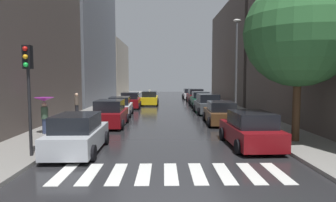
{
  "coord_description": "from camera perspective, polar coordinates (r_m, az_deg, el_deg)",
  "views": [
    {
      "loc": [
        -0.25,
        -6.21,
        3.21
      ],
      "look_at": [
        0.23,
        23.07,
        0.82
      ],
      "focal_mm": 30.46,
      "sensor_mm": 36.0,
      "label": 1
    }
  ],
  "objects": [
    {
      "name": "ground_plane",
      "position": [
        30.38,
        -0.47,
        -1.44
      ],
      "size": [
        28.0,
        72.0,
        0.04
      ],
      "primitive_type": "cube",
      "color": "#242426"
    },
    {
      "name": "sidewalk_left",
      "position": [
        31.01,
        -12.57,
        -1.25
      ],
      "size": [
        3.0,
        72.0,
        0.15
      ],
      "primitive_type": "cube",
      "color": "gray",
      "rests_on": "ground"
    },
    {
      "name": "sidewalk_right",
      "position": [
        31.11,
        11.59,
        -1.21
      ],
      "size": [
        3.0,
        72.0,
        0.15
      ],
      "primitive_type": "cube",
      "color": "gray",
      "rests_on": "ground"
    },
    {
      "name": "crosswalk_stripes",
      "position": [
        9.86,
        0.56,
        -14.29
      ],
      "size": [
        7.65,
        2.2,
        0.01
      ],
      "color": "silver",
      "rests_on": "ground"
    },
    {
      "name": "building_left_mid",
      "position": [
        39.94,
        -17.23,
        16.0
      ],
      "size": [
        6.0,
        18.9,
        22.41
      ],
      "primitive_type": "cube",
      "color": "slate",
      "rests_on": "ground"
    },
    {
      "name": "building_left_far",
      "position": [
        57.01,
        -11.89,
        6.39
      ],
      "size": [
        6.0,
        16.25,
        10.05
      ],
      "primitive_type": "cube",
      "color": "#9E9384",
      "rests_on": "ground"
    },
    {
      "name": "building_right_mid",
      "position": [
        40.57,
        15.35,
        9.08
      ],
      "size": [
        6.0,
        19.15,
        12.9
      ],
      "primitive_type": "cube",
      "color": "#564C47",
      "rests_on": "ground"
    },
    {
      "name": "parked_car_left_nearest",
      "position": [
        12.88,
        -17.62,
        -6.41
      ],
      "size": [
        2.13,
        4.26,
        1.68
      ],
      "rotation": [
        0.0,
        0.0,
        1.59
      ],
      "color": "#B2B7BF",
      "rests_on": "ground"
    },
    {
      "name": "parked_car_left_second",
      "position": [
        19.18,
        -11.48,
        -2.59
      ],
      "size": [
        2.15,
        4.17,
        1.76
      ],
      "rotation": [
        0.0,
        0.0,
        1.58
      ],
      "color": "maroon",
      "rests_on": "ground"
    },
    {
      "name": "parked_car_left_third",
      "position": [
        24.41,
        -9.55,
        -1.16
      ],
      "size": [
        2.16,
        4.16,
        1.62
      ],
      "rotation": [
        0.0,
        0.0,
        1.61
      ],
      "color": "silver",
      "rests_on": "ground"
    },
    {
      "name": "parked_car_left_fourth",
      "position": [
        30.49,
        -7.54,
        0.07
      ],
      "size": [
        2.25,
        4.34,
        1.69
      ],
      "rotation": [
        0.0,
        0.0,
        1.6
      ],
      "color": "maroon",
      "rests_on": "ground"
    },
    {
      "name": "parked_car_right_nearest",
      "position": [
        13.89,
        16.15,
        -5.64
      ],
      "size": [
        2.22,
        4.31,
        1.64
      ],
      "rotation": [
        0.0,
        0.0,
        1.6
      ],
      "color": "maroon",
      "rests_on": "ground"
    },
    {
      "name": "parked_car_right_second",
      "position": [
        20.25,
        10.47,
        -2.42
      ],
      "size": [
        2.23,
        4.48,
        1.56
      ],
      "rotation": [
        0.0,
        0.0,
        1.54
      ],
      "color": "brown",
      "rests_on": "ground"
    },
    {
      "name": "parked_car_right_third",
      "position": [
        25.96,
        7.89,
        -0.66
      ],
      "size": [
        2.25,
        4.55,
        1.77
      ],
      "rotation": [
        0.0,
        0.0,
        1.59
      ],
      "color": "#474C51",
      "rests_on": "ground"
    },
    {
      "name": "parked_car_right_fourth",
      "position": [
        31.75,
        6.43,
        0.26
      ],
      "size": [
        2.22,
        4.6,
        1.68
      ],
      "rotation": [
        0.0,
        0.0,
        1.55
      ],
      "color": "#0C4C2D",
      "rests_on": "ground"
    },
    {
      "name": "parked_car_right_fifth",
      "position": [
        37.5,
        5.5,
        1.0
      ],
      "size": [
        2.2,
        4.66,
        1.78
      ],
      "rotation": [
        0.0,
        0.0,
        1.59
      ],
      "color": "maroon",
      "rests_on": "ground"
    },
    {
      "name": "parked_car_right_sixth",
      "position": [
        43.69,
        4.26,
        1.41
      ],
      "size": [
        1.99,
        4.49,
        1.57
      ],
      "rotation": [
        0.0,
        0.0,
        1.57
      ],
      "color": "silver",
      "rests_on": "ground"
    },
    {
      "name": "taxi_midroad",
      "position": [
        33.99,
        -3.69,
        0.53
      ],
      "size": [
        2.08,
        4.63,
        1.81
      ],
      "rotation": [
        0.0,
        0.0,
        1.57
      ],
      "color": "yellow",
      "rests_on": "ground"
    },
    {
      "name": "pedestrian_foreground",
      "position": [
        16.95,
        -23.52,
        -1.13
      ],
      "size": [
        1.04,
        1.04,
        1.99
      ],
      "rotation": [
        0.0,
        0.0,
        1.69
      ],
      "color": "navy",
      "rests_on": "sidewalk_left"
    },
    {
      "name": "pedestrian_near_tree",
      "position": [
        24.08,
        -17.8,
        -0.53
      ],
      "size": [
        0.36,
        0.36,
        1.84
      ],
      "rotation": [
        0.0,
        0.0,
        5.95
      ],
      "color": "black",
      "rests_on": "sidewalk_left"
    },
    {
      "name": "street_tree_right",
      "position": [
        15.15,
        24.75,
        12.35
      ],
      "size": [
        5.16,
        5.16,
        7.79
      ],
      "color": "#513823",
      "rests_on": "sidewalk_right"
    },
    {
      "name": "traffic_light_left_corner",
      "position": [
        12.23,
        -26.21,
        4.55
      ],
      "size": [
        0.3,
        0.42,
        4.3
      ],
      "color": "black",
      "rests_on": "sidewalk_left"
    },
    {
      "name": "lamp_post_right",
      "position": [
        23.42,
        13.52,
        7.75
      ],
      "size": [
        0.6,
        0.28,
        7.66
      ],
      "color": "#595B60",
      "rests_on": "sidewalk_right"
    }
  ]
}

